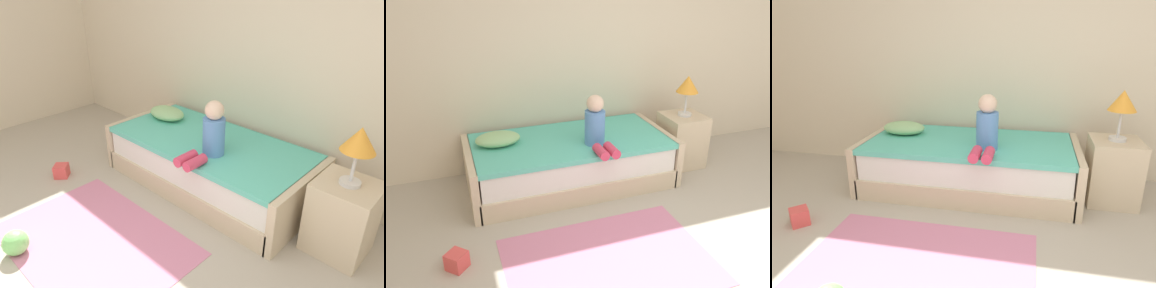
% 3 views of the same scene
% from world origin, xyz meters
% --- Properties ---
extents(wall_rear, '(7.20, 0.10, 2.90)m').
position_xyz_m(wall_rear, '(0.00, 2.60, 1.45)').
color(wall_rear, beige).
rests_on(wall_rear, ground).
extents(bed, '(2.11, 1.00, 0.50)m').
position_xyz_m(bed, '(-0.54, 2.00, 0.25)').
color(bed, beige).
rests_on(bed, ground).
extents(nightstand, '(0.44, 0.44, 0.60)m').
position_xyz_m(nightstand, '(0.81, 1.99, 0.30)').
color(nightstand, beige).
rests_on(nightstand, ground).
extents(table_lamp, '(0.24, 0.24, 0.45)m').
position_xyz_m(table_lamp, '(0.81, 1.99, 0.94)').
color(table_lamp, silver).
rests_on(table_lamp, nightstand).
extents(child_figure, '(0.20, 0.51, 0.50)m').
position_xyz_m(child_figure, '(-0.34, 1.77, 0.70)').
color(child_figure, '#598CD1').
rests_on(child_figure, bed).
extents(pillow, '(0.44, 0.30, 0.13)m').
position_xyz_m(pillow, '(-1.25, 2.10, 0.56)').
color(pillow, '#99CC8C').
rests_on(pillow, bed).
extents(area_rug, '(1.60, 1.10, 0.01)m').
position_xyz_m(area_rug, '(-0.65, 0.70, 0.00)').
color(area_rug, pink).
rests_on(area_rug, ground).
extents(toy_block, '(0.20, 0.20, 0.14)m').
position_xyz_m(toy_block, '(-1.77, 1.02, 0.07)').
color(toy_block, '#E54C4C').
rests_on(toy_block, ground).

